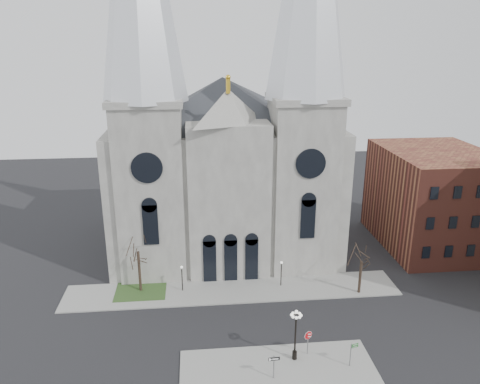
{
  "coord_description": "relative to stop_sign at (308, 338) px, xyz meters",
  "views": [
    {
      "loc": [
        -4.02,
        -38.61,
        29.15
      ],
      "look_at": [
        0.61,
        8.0,
        13.57
      ],
      "focal_mm": 35.0,
      "sensor_mm": 36.0,
      "label": 1
    }
  ],
  "objects": [
    {
      "name": "grass_patch",
      "position": [
        -17.17,
        13.62,
        -1.86
      ],
      "size": [
        6.0,
        5.0,
        0.18
      ],
      "primitive_type": "cube",
      "color": "#2B4A1F",
      "rests_on": "ground"
    },
    {
      "name": "stop_sign",
      "position": [
        0.0,
        0.0,
        0.0
      ],
      "size": [
        0.92,
        0.1,
        2.55
      ],
      "rotation": [
        0.0,
        0.0,
        0.04
      ],
      "color": "slate",
      "rests_on": "sidewalk_near"
    },
    {
      "name": "bg_building_brick",
      "position": [
        23.83,
        23.62,
        5.05
      ],
      "size": [
        14.0,
        18.0,
        14.0
      ],
      "primitive_type": "cube",
      "color": "brown",
      "rests_on": "ground"
    },
    {
      "name": "sidewalk_far",
      "position": [
        -6.17,
        12.62,
        -1.88
      ],
      "size": [
        40.0,
        6.0,
        0.14
      ],
      "primitive_type": "cube",
      "color": "gray",
      "rests_on": "ground"
    },
    {
      "name": "ped_lamp_right",
      "position": [
        -0.17,
        13.12,
        0.38
      ],
      "size": [
        0.32,
        0.32,
        3.26
      ],
      "color": "black",
      "rests_on": "sidewalk_far"
    },
    {
      "name": "ground",
      "position": [
        -6.17,
        1.62,
        -1.95
      ],
      "size": [
        160.0,
        160.0,
        0.0
      ],
      "primitive_type": "plane",
      "color": "black",
      "rests_on": "ground"
    },
    {
      "name": "sidewalk_near",
      "position": [
        -3.17,
        -3.38,
        -1.88
      ],
      "size": [
        18.0,
        10.0,
        0.14
      ],
      "primitive_type": "cube",
      "color": "gray",
      "rests_on": "ground"
    },
    {
      "name": "cathedral",
      "position": [
        -6.17,
        24.48,
        16.53
      ],
      "size": [
        33.0,
        26.66,
        54.0
      ],
      "color": "gray",
      "rests_on": "ground"
    },
    {
      "name": "one_way_sign",
      "position": [
        -3.8,
        -3.02,
        -0.25
      ],
      "size": [
        1.02,
        0.1,
        2.33
      ],
      "rotation": [
        0.0,
        0.0,
        0.04
      ],
      "color": "slate",
      "rests_on": "sidewalk_near"
    },
    {
      "name": "street_name_sign",
      "position": [
        3.58,
        -2.1,
        -0.4
      ],
      "size": [
        0.75,
        0.25,
        2.41
      ],
      "rotation": [
        0.0,
        0.0,
        0.25
      ],
      "color": "slate",
      "rests_on": "sidewalk_near"
    },
    {
      "name": "globe_lamp",
      "position": [
        -1.39,
        -0.61,
        1.51
      ],
      "size": [
        1.35,
        1.35,
        5.29
      ],
      "rotation": [
        0.0,
        0.0,
        -0.21
      ],
      "color": "black",
      "rests_on": "sidewalk_near"
    },
    {
      "name": "tree_left",
      "position": [
        -17.17,
        13.62,
        3.63
      ],
      "size": [
        3.2,
        3.2,
        7.5
      ],
      "color": "black",
      "rests_on": "ground"
    },
    {
      "name": "tree_right",
      "position": [
        8.83,
        10.62,
        2.51
      ],
      "size": [
        3.2,
        3.2,
        6.0
      ],
      "color": "black",
      "rests_on": "ground"
    },
    {
      "name": "ped_lamp_left",
      "position": [
        -12.17,
        13.12,
        0.38
      ],
      "size": [
        0.32,
        0.32,
        3.26
      ],
      "color": "black",
      "rests_on": "sidewalk_far"
    }
  ]
}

